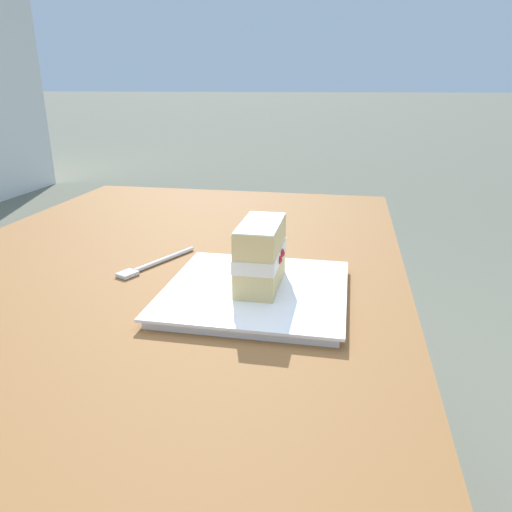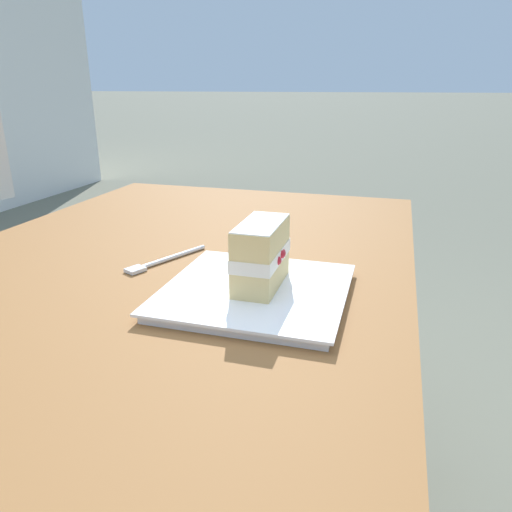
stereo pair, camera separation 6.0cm
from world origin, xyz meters
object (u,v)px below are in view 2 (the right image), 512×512
object	(u,v)px
cake_slice	(261,254)
dessert_fork	(163,260)
patio_table	(119,364)
dessert_plate	(256,292)

from	to	relation	value
cake_slice	dessert_fork	xyz separation A→B (m)	(-0.08, -0.20, -0.06)
patio_table	dessert_plate	world-z (taller)	dessert_plate
cake_slice	dessert_fork	distance (m)	0.23
dessert_plate	cake_slice	bearing A→B (deg)	147.83
dessert_plate	patio_table	bearing A→B (deg)	-69.26
dessert_plate	cake_slice	xyz separation A→B (m)	(-0.01, 0.01, 0.06)
dessert_plate	cake_slice	size ratio (longest dim) A/B	2.11
dessert_fork	cake_slice	bearing A→B (deg)	67.60
cake_slice	dessert_fork	size ratio (longest dim) A/B	0.76
patio_table	cake_slice	world-z (taller)	cake_slice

